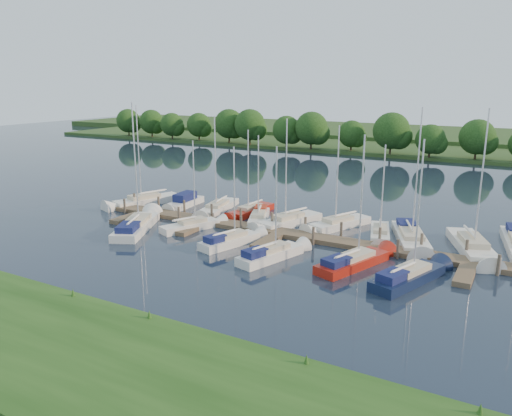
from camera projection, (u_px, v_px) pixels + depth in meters
The scene contains 23 objects.
ground at pixel (237, 261), 38.93m from camera, with size 260.00×260.00×0.00m, color #171E2F.
near_bank at pixel (73, 353), 25.32m from camera, with size 90.00×10.00×0.50m, color #1C4212.
dock at pixel (279, 235), 45.07m from camera, with size 40.00×6.00×0.40m.
mooring_pilings at pixel (284, 227), 45.92m from camera, with size 38.24×2.84×2.00m.
far_shore at pixel (426, 148), 102.35m from camera, with size 180.00×30.00×0.60m, color #25461B.
distant_hill at pixel (446, 135), 123.42m from camera, with size 220.00×40.00×1.40m, color #395324.
treeline at pixel (398, 134), 91.55m from camera, with size 146.33×9.92×8.27m.
sailboat_n_0 at pixel (144, 202), 56.87m from camera, with size 4.77×9.03×11.60m.
motorboat at pixel (184, 203), 55.97m from camera, with size 2.10×6.19×1.93m.
sailboat_n_2 at pixel (217, 209), 53.95m from camera, with size 3.21×8.46×10.53m.
sailboat_n_3 at pixel (250, 212), 52.65m from camera, with size 2.37×7.29×9.26m.
sailboat_n_4 at pixel (259, 218), 50.03m from camera, with size 3.87×6.91×9.00m.
sailboat_n_5 at pixel (287, 223), 48.58m from camera, with size 4.24×8.35×10.78m.
sailboat_n_6 at pixel (337, 225), 47.82m from camera, with size 4.52×7.79×10.17m.
sailboat_n_7 at pixel (380, 234), 44.94m from camera, with size 3.12×6.84×8.72m.
sailboat_n_8 at pixel (411, 239), 43.56m from camera, with size 5.07×9.53×12.05m.
sailboat_n_9 at pixel (473, 249), 41.01m from camera, with size 5.03×9.46×12.15m.
sailboat_s_0 at pixel (138, 226), 47.40m from camera, with size 5.66×9.53×12.30m.
sailboat_s_1 at pixel (193, 226), 47.40m from camera, with size 3.82×6.65×8.77m.
sailboat_s_2 at pixel (231, 241), 42.79m from camera, with size 3.25×6.78×8.84m.
sailboat_s_3 at pixel (272, 255), 39.39m from camera, with size 3.40×7.18×9.33m.
sailboat_s_4 at pixel (355, 262), 37.88m from camera, with size 4.09×8.08×10.33m.
sailboat_s_5 at pixel (410, 277), 34.89m from camera, with size 4.09×8.04×10.39m.
Camera 1 is at (19.17, -31.33, 13.64)m, focal length 35.00 mm.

